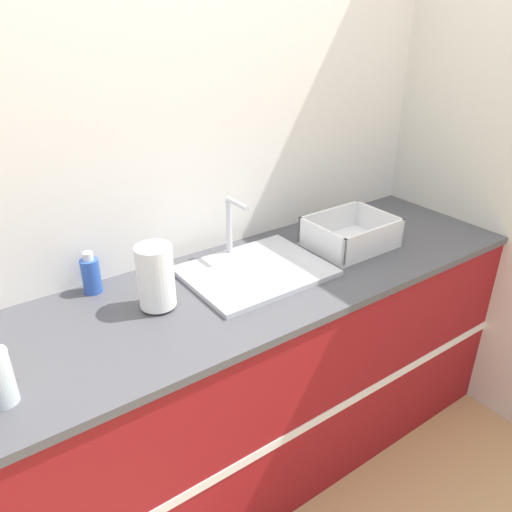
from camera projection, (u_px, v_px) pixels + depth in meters
The scene contains 8 objects.
ground_plane at pixel (292, 512), 2.06m from camera, with size 12.00×12.00×0.00m, color tan.
wall_back at pixel (191, 166), 1.99m from camera, with size 4.83×0.06×2.60m.
wall_right at pixel (460, 141), 2.36m from camera, with size 0.06×2.67×2.60m.
counter_cabinet at pixel (245, 380), 2.10m from camera, with size 2.45×0.70×0.93m.
sink at pixel (255, 269), 1.95m from camera, with size 0.54×0.42×0.26m.
paper_towel_roll at pixel (156, 277), 1.69m from camera, with size 0.13×0.13×0.23m.
dish_rack at pixel (350, 236), 2.16m from camera, with size 0.35×0.28×0.13m.
bottle_blue at pixel (91, 275), 1.80m from camera, with size 0.07×0.07×0.16m.
Camera 1 is at (-0.91, -1.03, 1.88)m, focal length 35.00 mm.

